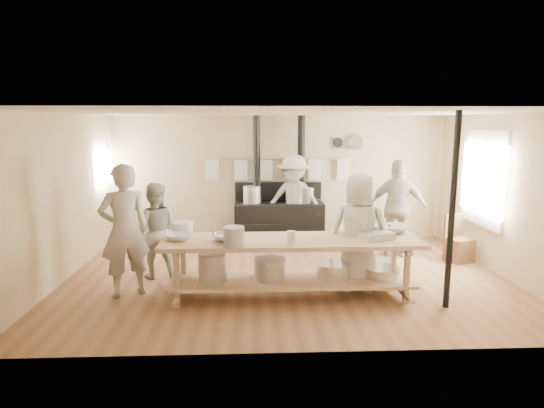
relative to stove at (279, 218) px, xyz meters
name	(u,v)px	position (x,y,z in m)	size (l,w,h in m)	color
ground	(286,276)	(0.01, -2.12, -0.52)	(7.00, 7.00, 0.00)	brown
room_shell	(287,176)	(0.01, -2.12, 1.10)	(7.00, 7.00, 7.00)	tan
window_right	(485,179)	(3.48, -1.52, 0.98)	(0.09, 1.50, 1.65)	beige
left_opening	(104,167)	(-3.44, -0.12, 1.08)	(0.00, 0.90, 0.90)	white
stove	(279,218)	(0.00, 0.00, 0.00)	(1.90, 0.75, 2.60)	black
towel_rail	(278,166)	(0.01, 0.28, 1.04)	(3.00, 0.04, 0.47)	#A17E5C
back_wall_shelf	(348,145)	(1.47, 0.32, 1.48)	(0.63, 0.14, 0.32)	#A17E5C
prep_table	(291,262)	(0.00, -3.02, 0.00)	(3.60, 0.90, 0.85)	#A17E5C
support_post	(452,212)	(2.06, -3.47, 0.78)	(0.08, 0.08, 2.60)	black
cook_far_left	(124,231)	(-2.34, -2.84, 0.43)	(0.69, 0.45, 1.90)	#AEA89A
cook_left	(155,230)	(-2.08, -2.05, 0.24)	(0.74, 0.58, 1.53)	#AEA89A
cook_center	(359,233)	(1.01, -2.80, 0.36)	(0.86, 0.56, 1.75)	#AEA89A
cook_right	(398,208)	(2.14, -1.03, 0.38)	(1.06, 0.44, 1.80)	#AEA89A
cook_by_window	(294,201)	(0.30, -0.17, 0.39)	(1.18, 0.68, 1.83)	#AEA89A
chair	(458,248)	(3.15, -1.42, -0.27)	(0.51, 0.51, 0.84)	#4F321F
bowl_white_a	(179,237)	(-1.54, -3.00, 0.37)	(0.35, 0.35, 0.09)	white
bowl_steel_a	(225,237)	(-0.91, -3.10, 0.38)	(0.35, 0.35, 0.11)	silver
bowl_white_b	(394,229)	(1.56, -2.69, 0.38)	(0.43, 0.43, 0.11)	white
bowl_steel_b	(379,229)	(1.34, -2.69, 0.38)	(0.35, 0.35, 0.11)	silver
roasting_pan	(377,236)	(1.19, -3.07, 0.38)	(0.44, 0.29, 0.10)	#B2B2B7
mixing_bowl_large	(374,228)	(1.26, -2.69, 0.40)	(0.42, 0.42, 0.13)	silver
bucket_galv	(234,236)	(-0.78, -3.35, 0.46)	(0.28, 0.28, 0.25)	gray
deep_bowl_enamel	(183,228)	(-1.54, -2.69, 0.42)	(0.29, 0.29, 0.18)	white
pitcher	(291,238)	(-0.03, -3.35, 0.42)	(0.12, 0.12, 0.19)	white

